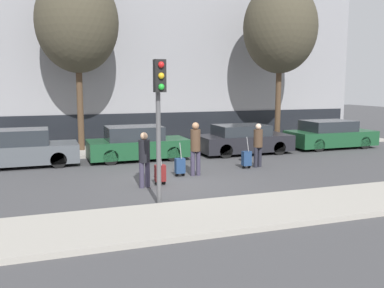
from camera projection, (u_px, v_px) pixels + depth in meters
ground_plane at (172, 183)px, 13.60m from camera, size 80.00×80.00×0.00m
sidewalk_near at (218, 215)px, 10.09m from camera, size 28.00×2.50×0.12m
sidewalk_far at (129, 149)px, 20.12m from camera, size 28.00×3.00×0.12m
building_facade at (113, 40)px, 22.72m from camera, size 28.00×2.85×10.94m
parked_car_0 at (21, 149)px, 16.23m from camera, size 4.09×1.74×1.43m
parked_car_1 at (137, 144)px, 17.66m from camera, size 4.09×1.79×1.40m
parked_car_2 at (243, 140)px, 19.24m from camera, size 4.16×1.88×1.30m
parked_car_3 at (330, 135)px, 20.95m from camera, size 4.25×1.92×1.35m
pedestrian_left at (144, 156)px, 12.88m from camera, size 0.34×0.34×1.69m
trolley_left at (160, 173)px, 13.27m from camera, size 0.34×0.29×1.18m
pedestrian_center at (195, 145)px, 14.55m from camera, size 0.35×0.34×1.84m
trolley_center at (180, 166)px, 14.50m from camera, size 0.34×0.29×1.17m
pedestrian_right at (258, 143)px, 16.06m from camera, size 0.34×0.34×1.65m
trolley_right at (247, 158)px, 15.84m from camera, size 0.34×0.29×1.19m
traffic_light at (159, 103)px, 10.69m from camera, size 0.28×0.47×3.73m
bare_tree_near_crossing at (77, 23)px, 18.84m from camera, size 3.63×3.63×7.92m
bare_tree_down_street at (280, 28)px, 21.23m from camera, size 3.67×3.67×8.01m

